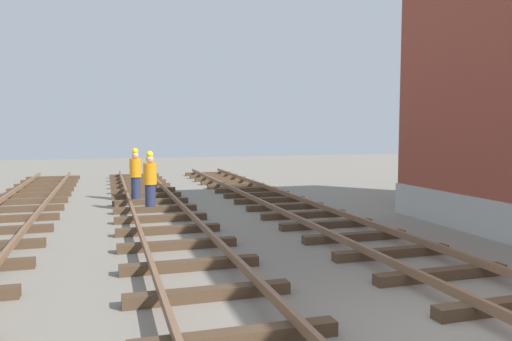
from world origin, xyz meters
name	(u,v)px	position (x,y,z in m)	size (l,w,h in m)	color
track_worker_foreground	(136,175)	(-3.29, 13.15, 0.93)	(0.40, 0.40, 1.87)	#262D4C
track_worker_distant	(150,182)	(-3.00, 10.65, 0.93)	(0.40, 0.40, 1.87)	#262D4C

